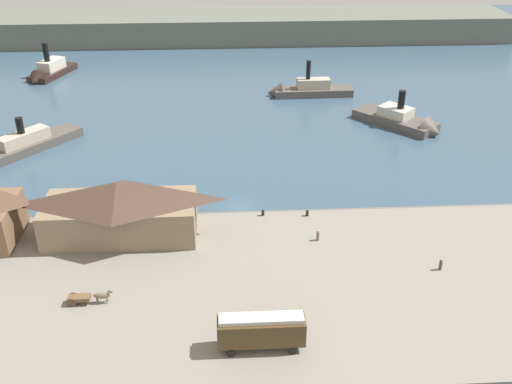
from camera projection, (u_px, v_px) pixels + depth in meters
The scene contains 15 objects.
ground_plane at pixel (239, 207), 95.02m from camera, with size 320.00×320.00×0.00m, color #385166.
quay_promenade at pixel (245, 288), 75.46m from camera, with size 110.00×36.00×1.20m, color gray.
seawall_edge at pixel (240, 215), 91.63m from camera, with size 110.00×0.80×1.00m, color #666159.
ferry_shed_customs_shed at pixel (120, 209), 83.32m from camera, with size 22.00×9.61×8.53m.
street_tram at pixel (261, 330), 63.94m from camera, with size 9.64×2.76×4.38m.
horse_cart at pixel (88, 297), 71.40m from camera, with size 5.63×1.32×1.87m.
pedestrian_at_waters_edge at pixel (441, 265), 77.55m from camera, with size 0.42×0.42×1.70m.
pedestrian_near_east_shed at pixel (318, 236), 83.77m from camera, with size 0.42×0.42×1.68m.
mooring_post_center_east at pixel (263, 213), 90.05m from camera, with size 0.44×0.44×0.90m, color black.
mooring_post_west at pixel (307, 213), 89.94m from camera, with size 0.44×0.44×0.90m, color black.
ferry_approaching_west at pixel (304, 90), 142.06m from camera, with size 20.76×5.74×10.04m.
ferry_mid_harbor at pixel (48, 72), 154.39m from camera, with size 10.72×17.41×10.85m.
ferry_moored_east at pixel (12, 150), 111.31m from camera, with size 20.43×22.82×8.54m.
ferry_near_quay at pixel (405, 122), 123.92m from camera, with size 17.78×18.77×9.76m.
far_headland at pixel (229, 26), 189.47m from camera, with size 180.00×24.00×8.00m, color #60665B.
Camera 1 is at (-1.85, -82.26, 47.66)m, focal length 40.99 mm.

